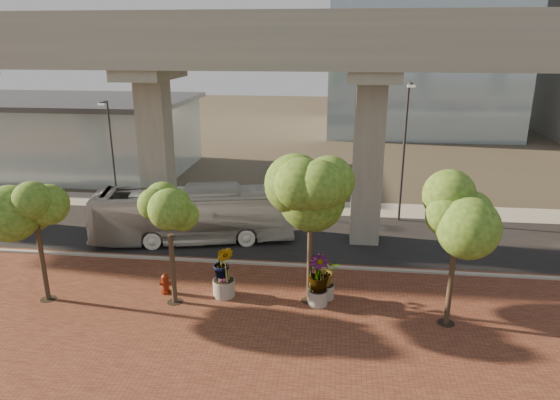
# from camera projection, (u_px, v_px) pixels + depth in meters

# --- Properties ---
(ground) EXTENTS (160.00, 160.00, 0.00)m
(ground) POSITION_uv_depth(u_px,v_px,m) (255.00, 249.00, 27.57)
(ground) COLOR #3D362D
(ground) RESTS_ON ground
(brick_plaza) EXTENTS (70.00, 13.00, 0.06)m
(brick_plaza) POSITION_uv_depth(u_px,v_px,m) (222.00, 328.00, 19.99)
(brick_plaza) COLOR brown
(brick_plaza) RESTS_ON ground
(asphalt_road) EXTENTS (90.00, 8.00, 0.04)m
(asphalt_road) POSITION_uv_depth(u_px,v_px,m) (261.00, 236.00, 29.45)
(asphalt_road) COLOR black
(asphalt_road) RESTS_ON ground
(curb_strip) EXTENTS (70.00, 0.25, 0.16)m
(curb_strip) POSITION_uv_depth(u_px,v_px,m) (249.00, 263.00, 25.65)
(curb_strip) COLOR #9F9C94
(curb_strip) RESTS_ON ground
(far_sidewalk) EXTENTS (90.00, 3.00, 0.06)m
(far_sidewalk) POSITION_uv_depth(u_px,v_px,m) (273.00, 206.00, 34.65)
(far_sidewalk) COLOR #9F9C94
(far_sidewalk) RESTS_ON ground
(transit_viaduct) EXTENTS (72.00, 5.60, 12.40)m
(transit_viaduct) POSITION_uv_depth(u_px,v_px,m) (259.00, 112.00, 27.24)
(transit_viaduct) COLOR gray
(transit_viaduct) RESTS_ON ground
(station_pavilion) EXTENTS (23.00, 13.00, 6.30)m
(station_pavilion) POSITION_uv_depth(u_px,v_px,m) (61.00, 133.00, 43.95)
(station_pavilion) COLOR silver
(station_pavilion) RESTS_ON ground
(transit_bus) EXTENTS (11.61, 4.89, 3.15)m
(transit_bus) POSITION_uv_depth(u_px,v_px,m) (193.00, 215.00, 28.27)
(transit_bus) COLOR silver
(transit_bus) RESTS_ON ground
(fire_hydrant) EXTENTS (0.49, 0.44, 0.97)m
(fire_hydrant) POSITION_uv_depth(u_px,v_px,m) (165.00, 283.00, 22.56)
(fire_hydrant) COLOR maroon
(fire_hydrant) RESTS_ON ground
(planter_front) EXTENTS (1.82, 1.82, 2.00)m
(planter_front) POSITION_uv_depth(u_px,v_px,m) (325.00, 273.00, 21.90)
(planter_front) COLOR gray
(planter_front) RESTS_ON ground
(planter_right) EXTENTS (2.11, 2.11, 2.25)m
(planter_right) POSITION_uv_depth(u_px,v_px,m) (318.00, 276.00, 21.32)
(planter_right) COLOR #9A938B
(planter_right) RESTS_ON ground
(planter_left) EXTENTS (2.20, 2.20, 2.42)m
(planter_left) POSITION_uv_depth(u_px,v_px,m) (223.00, 266.00, 22.01)
(planter_left) COLOR gray
(planter_left) RESTS_ON ground
(street_tree_far_west) EXTENTS (3.57, 3.57, 6.16)m
(street_tree_far_west) POSITION_uv_depth(u_px,v_px,m) (33.00, 203.00, 20.76)
(street_tree_far_west) COLOR #4B3B2A
(street_tree_far_west) RESTS_ON ground
(street_tree_near_west) EXTENTS (3.01, 3.01, 5.44)m
(street_tree_near_west) POSITION_uv_depth(u_px,v_px,m) (169.00, 215.00, 20.67)
(street_tree_near_west) COLOR #4B3B2A
(street_tree_near_west) RESTS_ON ground
(street_tree_near_east) EXTENTS (4.41, 4.41, 7.09)m
(street_tree_near_east) POSITION_uv_depth(u_px,v_px,m) (311.00, 191.00, 20.45)
(street_tree_near_east) COLOR #4B3B2A
(street_tree_near_east) RESTS_ON ground
(street_tree_far_east) EXTENTS (3.47, 3.47, 6.20)m
(street_tree_far_east) POSITION_uv_depth(u_px,v_px,m) (458.00, 217.00, 18.85)
(street_tree_far_east) COLOR #4B3B2A
(street_tree_far_east) RESTS_ON ground
(streetlamp_west) EXTENTS (0.36, 1.05, 7.22)m
(streetlamp_west) POSITION_uv_depth(u_px,v_px,m) (111.00, 146.00, 33.67)
(streetlamp_west) COLOR #2D2D32
(streetlamp_west) RESTS_ON ground
(streetlamp_east) EXTENTS (0.43, 1.26, 8.69)m
(streetlamp_east) POSITION_uv_depth(u_px,v_px,m) (405.00, 143.00, 30.31)
(streetlamp_east) COLOR #303035
(streetlamp_east) RESTS_ON ground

